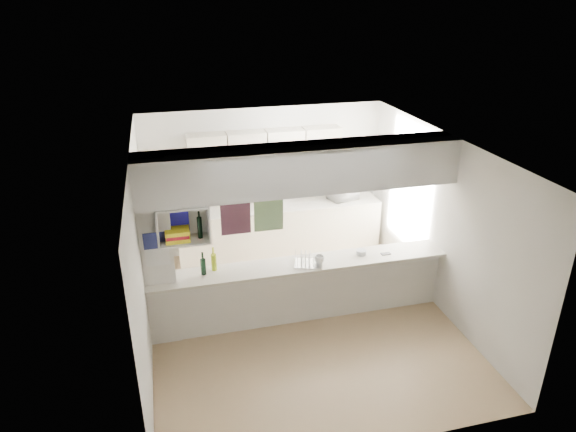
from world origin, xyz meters
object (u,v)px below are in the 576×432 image
object	(u,v)px
wine_bottles	(209,264)
microwave	(343,192)
dish_rack	(308,259)
bowl	(342,183)

from	to	relation	value
wine_bottles	microwave	bearing A→B (deg)	37.73
microwave	wine_bottles	distance (m)	3.33
microwave	dish_rack	bearing A→B (deg)	43.36
microwave	dish_rack	distance (m)	2.52
wine_bottles	dish_rack	bearing A→B (deg)	-5.06
bowl	wine_bottles	world-z (taller)	wine_bottles
dish_rack	wine_bottles	bearing A→B (deg)	-166.89
dish_rack	bowl	bearing A→B (deg)	77.94
microwave	dish_rack	size ratio (longest dim) A/B	1.07
microwave	bowl	bearing A→B (deg)	-52.41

